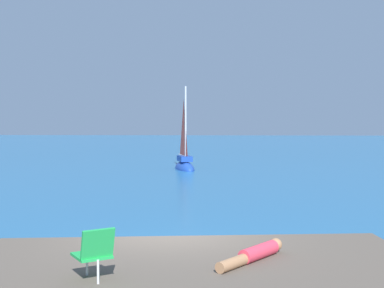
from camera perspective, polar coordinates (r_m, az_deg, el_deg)
The scene contains 6 objects.
ground_plane at distance 11.19m, azimuth -2.42°, elevation -13.57°, with size 160.00×160.00×0.00m, color #236093.
boulder_seaward at distance 11.19m, azimuth -14.18°, elevation -13.65°, with size 1.23×0.99×0.68m, color brown.
boulder_inland at distance 10.95m, azimuth 10.06°, elevation -13.99°, with size 1.56×1.24×0.86m, color brown.
sailboat_near at distance 31.69m, azimuth -0.82°, elevation -2.25°, with size 1.79×3.07×5.53m.
person_sunbather at distance 8.88m, azimuth 6.86°, elevation -11.82°, with size 1.18×1.48×0.25m.
beach_chair at distance 7.82m, azimuth -10.63°, elevation -11.43°, with size 0.73×0.76×0.80m.
Camera 1 is at (0.92, -10.69, 3.19)m, focal length 48.77 mm.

